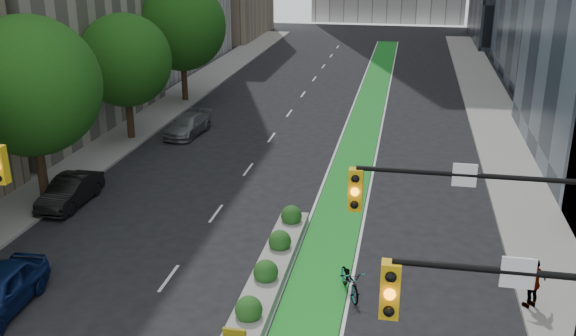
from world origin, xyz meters
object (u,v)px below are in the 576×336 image
at_px(parked_car_left_far, 188,125).
at_px(pedestrian_far, 533,283).
at_px(median_planter, 272,265).
at_px(bicycle, 350,280).
at_px(parked_car_left_mid, 70,191).

height_order(parked_car_left_far, pedestrian_far, pedestrian_far).
bearing_deg(median_planter, bicycle, -15.82).
xyz_separation_m(median_planter, pedestrian_far, (9.10, -0.78, 0.68)).
bearing_deg(parked_car_left_mid, bicycle, -21.81).
height_order(median_planter, parked_car_left_mid, parked_car_left_mid).
bearing_deg(pedestrian_far, parked_car_left_far, -80.13).
relative_size(parked_car_left_mid, parked_car_left_far, 0.95).
xyz_separation_m(bicycle, parked_car_left_mid, (-13.70, 5.53, 0.16)).
height_order(bicycle, parked_car_left_mid, parked_car_left_mid).
relative_size(median_planter, bicycle, 5.07).
bearing_deg(parked_car_left_far, pedestrian_far, -37.81).
bearing_deg(pedestrian_far, bicycle, -35.79).
bearing_deg(bicycle, parked_car_left_far, 103.05).
xyz_separation_m(parked_car_left_mid, parked_car_left_far, (1.65, 11.87, -0.05)).
bearing_deg(pedestrian_far, parked_car_left_mid, -51.87).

